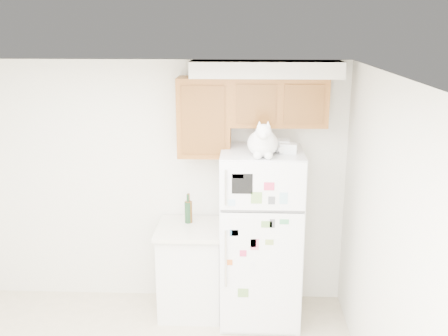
# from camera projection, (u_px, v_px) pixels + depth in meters

# --- Properties ---
(room_shell) EXTENTS (3.84, 4.04, 2.52)m
(room_shell) POSITION_uv_depth(u_px,v_px,m) (132.00, 201.00, 3.54)
(room_shell) COLOR silver
(room_shell) RESTS_ON ground_plane
(refrigerator) EXTENTS (0.76, 0.78, 1.70)m
(refrigerator) POSITION_uv_depth(u_px,v_px,m) (260.00, 237.00, 5.04)
(refrigerator) COLOR white
(refrigerator) RESTS_ON ground_plane
(base_counter) EXTENTS (0.64, 0.64, 0.92)m
(base_counter) POSITION_uv_depth(u_px,v_px,m) (191.00, 269.00, 5.24)
(base_counter) COLOR white
(base_counter) RESTS_ON ground_plane
(cat) EXTENTS (0.33, 0.49, 0.34)m
(cat) POSITION_uv_depth(u_px,v_px,m) (263.00, 142.00, 4.59)
(cat) COLOR white
(cat) RESTS_ON refrigerator
(storage_box_back) EXTENTS (0.19, 0.15, 0.10)m
(storage_box_back) POSITION_uv_depth(u_px,v_px,m) (280.00, 145.00, 4.82)
(storage_box_back) COLOR white
(storage_box_back) RESTS_ON refrigerator
(storage_box_front) EXTENTS (0.17, 0.14, 0.09)m
(storage_box_front) POSITION_uv_depth(u_px,v_px,m) (289.00, 148.00, 4.72)
(storage_box_front) COLOR white
(storage_box_front) RESTS_ON refrigerator
(bottle_green) EXTENTS (0.07, 0.07, 0.29)m
(bottle_green) POSITION_uv_depth(u_px,v_px,m) (188.00, 209.00, 5.17)
(bottle_green) COLOR #19381E
(bottle_green) RESTS_ON base_counter
(bottle_amber) EXTENTS (0.07, 0.07, 0.30)m
(bottle_amber) POSITION_uv_depth(u_px,v_px,m) (189.00, 208.00, 5.17)
(bottle_amber) COLOR #593814
(bottle_amber) RESTS_ON base_counter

